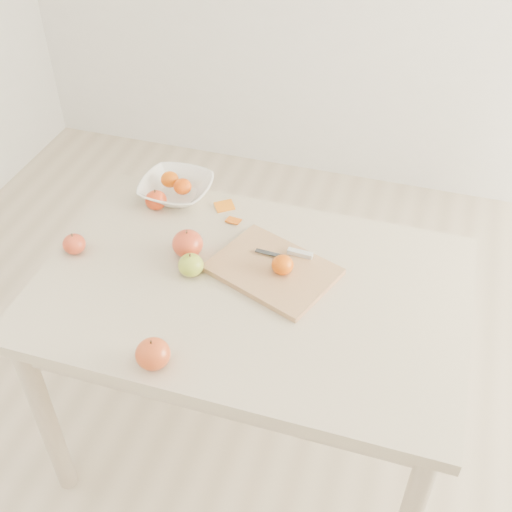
% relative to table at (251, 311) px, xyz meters
% --- Properties ---
extents(ground, '(3.50, 3.50, 0.00)m').
position_rel_table_xyz_m(ground, '(0.00, 0.00, -0.65)').
color(ground, '#C6B293').
rests_on(ground, ground).
extents(table, '(1.20, 0.80, 0.75)m').
position_rel_table_xyz_m(table, '(0.00, 0.00, 0.00)').
color(table, '#C7B697').
rests_on(table, ground).
extents(cutting_board, '(0.40, 0.35, 0.02)m').
position_rel_table_xyz_m(cutting_board, '(0.04, 0.07, 0.11)').
color(cutting_board, tan).
rests_on(cutting_board, table).
extents(board_tangerine, '(0.06, 0.06, 0.05)m').
position_rel_table_xyz_m(board_tangerine, '(0.07, 0.06, 0.14)').
color(board_tangerine, '#C95607').
rests_on(board_tangerine, cutting_board).
extents(fruit_bowl, '(0.23, 0.23, 0.06)m').
position_rel_table_xyz_m(fruit_bowl, '(-0.36, 0.34, 0.13)').
color(fruit_bowl, white).
rests_on(fruit_bowl, table).
extents(bowl_tangerine_near, '(0.06, 0.06, 0.05)m').
position_rel_table_xyz_m(bowl_tangerine_near, '(-0.39, 0.35, 0.15)').
color(bowl_tangerine_near, '#CA5607').
rests_on(bowl_tangerine_near, fruit_bowl).
extents(bowl_tangerine_far, '(0.06, 0.06, 0.05)m').
position_rel_table_xyz_m(bowl_tangerine_far, '(-0.33, 0.32, 0.15)').
color(bowl_tangerine_far, '#CA5107').
rests_on(bowl_tangerine_far, fruit_bowl).
extents(orange_peel_a, '(0.07, 0.07, 0.01)m').
position_rel_table_xyz_m(orange_peel_a, '(-0.19, 0.32, 0.10)').
color(orange_peel_a, '#CB660E').
rests_on(orange_peel_a, table).
extents(orange_peel_b, '(0.05, 0.04, 0.01)m').
position_rel_table_xyz_m(orange_peel_b, '(-0.14, 0.26, 0.10)').
color(orange_peel_b, '#CC580E').
rests_on(orange_peel_b, table).
extents(paring_knife, '(0.17, 0.05, 0.01)m').
position_rel_table_xyz_m(paring_knife, '(0.09, 0.14, 0.12)').
color(paring_knife, silver).
rests_on(paring_knife, cutting_board).
extents(apple_green, '(0.07, 0.07, 0.07)m').
position_rel_table_xyz_m(apple_green, '(-0.18, -0.00, 0.13)').
color(apple_green, olive).
rests_on(apple_green, table).
extents(apple_red_b, '(0.09, 0.09, 0.08)m').
position_rel_table_xyz_m(apple_red_b, '(-0.22, 0.07, 0.14)').
color(apple_red_b, maroon).
rests_on(apple_red_b, table).
extents(apple_red_a, '(0.07, 0.07, 0.06)m').
position_rel_table_xyz_m(apple_red_a, '(-0.40, 0.26, 0.13)').
color(apple_red_a, maroon).
rests_on(apple_red_a, table).
extents(apple_red_c, '(0.09, 0.09, 0.08)m').
position_rel_table_xyz_m(apple_red_c, '(-0.14, -0.34, 0.14)').
color(apple_red_c, maroon).
rests_on(apple_red_c, table).
extents(apple_red_d, '(0.07, 0.07, 0.06)m').
position_rel_table_xyz_m(apple_red_d, '(-0.54, -0.01, 0.13)').
color(apple_red_d, maroon).
rests_on(apple_red_d, table).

